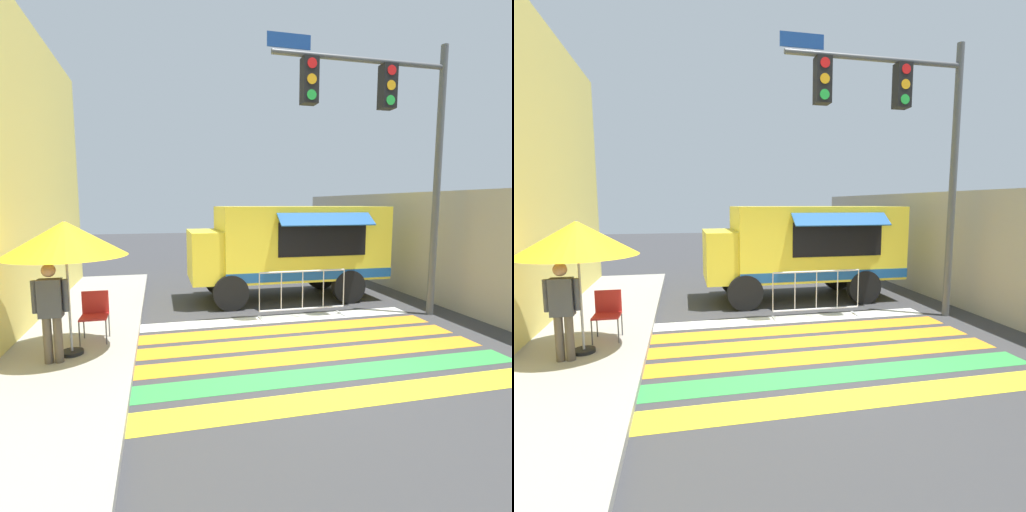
# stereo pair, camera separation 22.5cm
# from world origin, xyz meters

# --- Properties ---
(ground_plane) EXTENTS (60.00, 60.00, 0.00)m
(ground_plane) POSITION_xyz_m (0.00, 0.00, 0.00)
(ground_plane) COLOR #38383A
(concrete_wall_right) EXTENTS (0.20, 16.00, 2.92)m
(concrete_wall_right) POSITION_xyz_m (4.50, 3.00, 1.46)
(concrete_wall_right) COLOR #A39E93
(concrete_wall_right) RESTS_ON ground_plane
(crosswalk_painted) EXTENTS (6.40, 4.36, 0.01)m
(crosswalk_painted) POSITION_xyz_m (0.00, 0.14, 0.00)
(crosswalk_painted) COLOR yellow
(crosswalk_painted) RESTS_ON ground_plane
(food_truck) EXTENTS (5.23, 2.47, 2.53)m
(food_truck) POSITION_xyz_m (0.80, 3.93, 1.48)
(food_truck) COLOR yellow
(food_truck) RESTS_ON ground_plane
(traffic_signal_pole) EXTENTS (4.11, 0.29, 6.04)m
(traffic_signal_pole) POSITION_xyz_m (2.33, 1.54, 4.29)
(traffic_signal_pole) COLOR #515456
(traffic_signal_pole) RESTS_ON ground_plane
(patio_umbrella) EXTENTS (1.92, 1.92, 2.20)m
(patio_umbrella) POSITION_xyz_m (-4.00, 0.47, 2.04)
(patio_umbrella) COLOR black
(patio_umbrella) RESTS_ON sidewalk_left
(folding_chair) EXTENTS (0.47, 0.47, 0.88)m
(folding_chair) POSITION_xyz_m (-3.72, 1.15, 0.66)
(folding_chair) COLOR #4C4C51
(folding_chair) RESTS_ON sidewalk_left
(vendor_person) EXTENTS (0.53, 0.21, 1.57)m
(vendor_person) POSITION_xyz_m (-4.20, 0.16, 1.01)
(vendor_person) COLOR brown
(vendor_person) RESTS_ON sidewalk_left
(barricade_front) EXTENTS (2.08, 0.44, 1.09)m
(barricade_front) POSITION_xyz_m (0.63, 2.07, 0.54)
(barricade_front) COLOR #B7BABF
(barricade_front) RESTS_ON ground_plane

